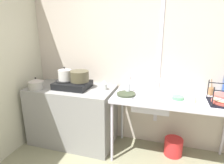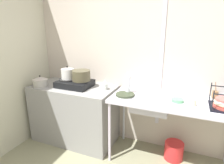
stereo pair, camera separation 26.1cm
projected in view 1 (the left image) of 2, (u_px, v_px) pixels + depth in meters
name	position (u px, v px, depth m)	size (l,w,h in m)	color
wall_back	(153.00, 64.00, 2.76)	(4.54, 0.10, 2.50)	beige
wall_metal_strip	(159.00, 56.00, 2.64)	(0.05, 0.01, 2.00)	silver
counter_concrete	(73.00, 115.00, 2.95)	(1.28, 0.65, 0.90)	gray
counter_sink	(172.00, 102.00, 2.45)	(1.54, 0.65, 0.90)	silver
stove	(73.00, 84.00, 2.80)	(0.51, 0.39, 0.11)	black
pot_on_left_burner	(65.00, 74.00, 2.79)	(0.19, 0.19, 0.20)	silver
pot_on_right_burner	(80.00, 76.00, 2.73)	(0.27, 0.27, 0.15)	#4B4631
pot_beside_stove	(36.00, 84.00, 2.76)	(0.22, 0.22, 0.17)	#A09F97
percolator	(104.00, 85.00, 2.71)	(0.08, 0.08, 0.15)	silver
sink_basin	(151.00, 103.00, 2.48)	(0.47, 0.32, 0.17)	silver
faucet	(155.00, 81.00, 2.53)	(0.14, 0.08, 0.27)	silver
frying_pan	(126.00, 94.00, 2.52)	(0.25, 0.25, 0.03)	#303926
dish_rack	(223.00, 100.00, 2.23)	(0.32, 0.33, 0.24)	black
cup_by_rack	(193.00, 99.00, 2.27)	(0.07, 0.07, 0.08)	beige
small_bowl_on_drainboard	(178.00, 98.00, 2.38)	(0.14, 0.14, 0.04)	#5A9F6F
bottle_by_sink	(128.00, 84.00, 2.58)	(0.06, 0.06, 0.28)	white
utensil_jar	(211.00, 91.00, 2.53)	(0.07, 0.07, 0.21)	olive
bucket_on_floor	(173.00, 147.00, 2.71)	(0.25, 0.25, 0.25)	red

